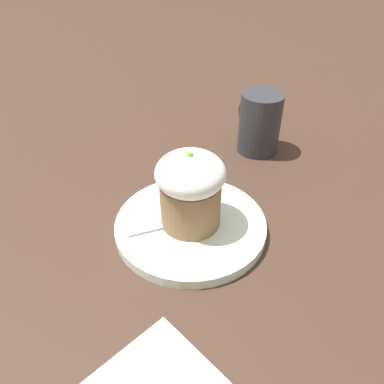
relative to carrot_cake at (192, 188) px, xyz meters
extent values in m
plane|color=#3D281E|center=(0.00, 0.00, -0.07)|extent=(4.00, 4.00, 0.00)
cylinder|color=silver|center=(0.00, 0.00, -0.06)|extent=(0.21, 0.21, 0.02)
cylinder|color=olive|center=(0.00, 0.00, -0.02)|extent=(0.08, 0.08, 0.07)
ellipsoid|color=white|center=(0.00, 0.00, 0.02)|extent=(0.09, 0.09, 0.05)
cone|color=orange|center=(0.01, 0.00, 0.05)|extent=(0.02, 0.01, 0.01)
sphere|color=green|center=(0.00, 0.00, 0.05)|extent=(0.01, 0.01, 0.01)
cube|color=#B7B7BC|center=(0.01, 0.05, -0.06)|extent=(0.02, 0.07, 0.00)
ellipsoid|color=#B7B7BC|center=(0.00, 0.00, -0.05)|extent=(0.04, 0.04, 0.01)
cylinder|color=#2D2D33|center=(0.14, -0.21, -0.02)|extent=(0.07, 0.07, 0.11)
torus|color=#2D2D33|center=(0.18, -0.21, -0.02)|extent=(0.05, 0.01, 0.05)
camera|label=1|loc=(-0.34, 0.18, 0.29)|focal=35.00mm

